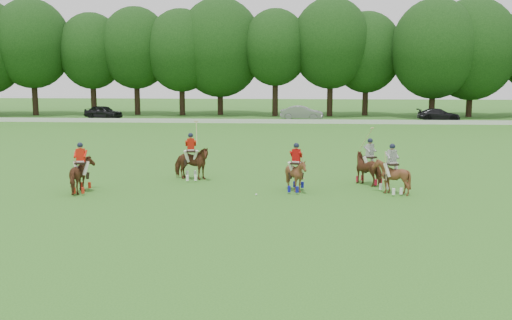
# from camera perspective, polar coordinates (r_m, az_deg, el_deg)

# --- Properties ---
(ground) EXTENTS (180.00, 180.00, 0.00)m
(ground) POSITION_cam_1_polar(r_m,az_deg,el_deg) (22.71, -2.15, -5.13)
(ground) COLOR #2E691E
(ground) RESTS_ON ground
(tree_line) EXTENTS (117.98, 14.32, 14.75)m
(tree_line) POSITION_cam_1_polar(r_m,az_deg,el_deg) (70.03, 2.20, 11.16)
(tree_line) COLOR black
(tree_line) RESTS_ON ground
(boundary_rail) EXTENTS (120.00, 0.10, 0.44)m
(boundary_rail) POSITION_cam_1_polar(r_m,az_deg,el_deg) (60.18, 1.63, 3.90)
(boundary_rail) COLOR white
(boundary_rail) RESTS_ON ground
(car_left) EXTENTS (4.89, 3.25, 1.55)m
(car_left) POSITION_cam_1_polar(r_m,az_deg,el_deg) (68.22, -15.02, 4.66)
(car_left) COLOR black
(car_left) RESTS_ON ground
(car_mid) EXTENTS (4.91, 2.18, 1.57)m
(car_mid) POSITION_cam_1_polar(r_m,az_deg,el_deg) (64.58, 4.61, 4.72)
(car_mid) COLOR gray
(car_mid) RESTS_ON ground
(car_right) EXTENTS (4.68, 2.04, 1.34)m
(car_right) POSITION_cam_1_polar(r_m,az_deg,el_deg) (66.53, 17.79, 4.35)
(car_right) COLOR black
(car_right) RESTS_ON ground
(polo_red_a) EXTENTS (1.20, 1.97, 2.30)m
(polo_red_a) POSITION_cam_1_polar(r_m,az_deg,el_deg) (27.11, -17.06, -1.41)
(polo_red_a) COLOR #4F2C15
(polo_red_a) RESTS_ON ground
(polo_red_b) EXTENTS (1.94, 1.75, 2.95)m
(polo_red_b) POSITION_cam_1_polar(r_m,az_deg,el_deg) (29.10, -6.51, -0.30)
(polo_red_b) COLOR #4F2C15
(polo_red_b) RESTS_ON ground
(polo_red_c) EXTENTS (1.52, 1.64, 2.26)m
(polo_red_c) POSITION_cam_1_polar(r_m,az_deg,el_deg) (26.19, 4.02, -1.44)
(polo_red_c) COLOR #4F2C15
(polo_red_c) RESTS_ON ground
(polo_stripe_a) EXTENTS (1.88, 1.93, 2.82)m
(polo_stripe_a) POSITION_cam_1_polar(r_m,az_deg,el_deg) (28.30, 11.27, -0.79)
(polo_stripe_a) COLOR #4F2C15
(polo_stripe_a) RESTS_ON ground
(polo_stripe_b) EXTENTS (1.68, 1.77, 2.28)m
(polo_stripe_b) POSITION_cam_1_polar(r_m,az_deg,el_deg) (26.42, 13.37, -1.56)
(polo_stripe_b) COLOR #4F2C15
(polo_stripe_b) RESTS_ON ground
(polo_ball) EXTENTS (0.09, 0.09, 0.09)m
(polo_ball) POSITION_cam_1_polar(r_m,az_deg,el_deg) (25.45, 0.02, -3.48)
(polo_ball) COLOR white
(polo_ball) RESTS_ON ground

